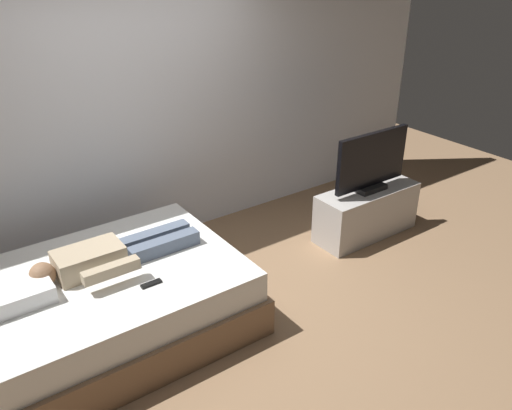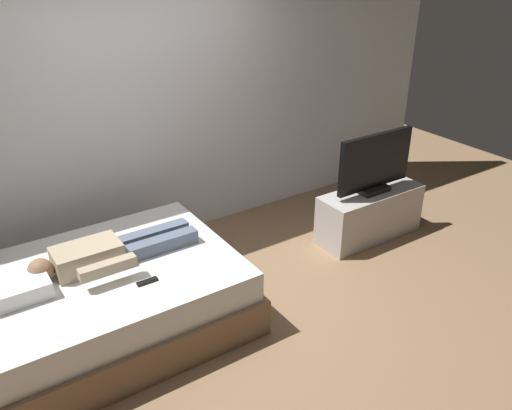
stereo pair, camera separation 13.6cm
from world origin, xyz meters
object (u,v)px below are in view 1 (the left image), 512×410
object	(u,v)px
bed	(113,301)
pillow	(13,295)
remote	(151,284)
tv_stand	(366,212)
person	(107,256)
tv	(372,163)

from	to	relation	value
bed	pillow	world-z (taller)	pillow
bed	remote	size ratio (longest dim) A/B	12.86
bed	remote	world-z (taller)	remote
pillow	remote	xyz separation A→B (m)	(0.82, -0.34, -0.05)
pillow	tv_stand	bearing A→B (deg)	-1.08
bed	person	bearing A→B (deg)	65.16
person	tv_stand	bearing A→B (deg)	-2.72
person	remote	distance (m)	0.44
remote	bed	bearing A→B (deg)	117.73
tv_stand	tv	world-z (taller)	tv
tv_stand	bed	bearing A→B (deg)	178.65
person	remote	xyz separation A→B (m)	(0.15, -0.40, -0.07)
bed	tv	world-z (taller)	tv
person	remote	bearing A→B (deg)	-69.53
pillow	tv	distance (m)	3.30
bed	tv	bearing A→B (deg)	-1.35
bed	pillow	xyz separation A→B (m)	(-0.64, -0.00, 0.34)
remote	tv	size ratio (longest dim) A/B	0.17
bed	tv_stand	size ratio (longest dim) A/B	1.75
person	remote	world-z (taller)	person
tv	bed	bearing A→B (deg)	178.65
pillow	person	world-z (taller)	person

